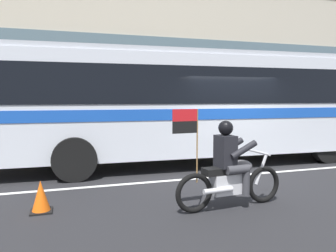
{
  "coord_description": "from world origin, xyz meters",
  "views": [
    {
      "loc": [
        -4.22,
        -7.78,
        1.97
      ],
      "look_at": [
        -1.96,
        -0.57,
        1.3
      ],
      "focal_mm": 34.81,
      "sensor_mm": 36.0,
      "label": 1
    }
  ],
  "objects_px": {
    "transit_bus": "(206,100)",
    "motorcycle_with_rider": "(230,171)",
    "fire_hydrant": "(158,136)",
    "traffic_cone": "(41,197)"
  },
  "relations": [
    {
      "from": "transit_bus",
      "to": "motorcycle_with_rider",
      "type": "relative_size",
      "value": 5.73
    },
    {
      "from": "transit_bus",
      "to": "fire_hydrant",
      "type": "xyz_separation_m",
      "value": [
        -0.74,
        2.8,
        -1.37
      ]
    },
    {
      "from": "fire_hydrant",
      "to": "traffic_cone",
      "type": "relative_size",
      "value": 1.36
    },
    {
      "from": "transit_bus",
      "to": "motorcycle_with_rider",
      "type": "bearing_deg",
      "value": -108.2
    },
    {
      "from": "motorcycle_with_rider",
      "to": "transit_bus",
      "type": "bearing_deg",
      "value": 71.8
    },
    {
      "from": "transit_bus",
      "to": "fire_hydrant",
      "type": "height_order",
      "value": "transit_bus"
    },
    {
      "from": "transit_bus",
      "to": "motorcycle_with_rider",
      "type": "height_order",
      "value": "transit_bus"
    },
    {
      "from": "fire_hydrant",
      "to": "traffic_cone",
      "type": "distance_m",
      "value": 7.01
    },
    {
      "from": "traffic_cone",
      "to": "fire_hydrant",
      "type": "bearing_deg",
      "value": 57.8
    },
    {
      "from": "transit_bus",
      "to": "traffic_cone",
      "type": "relative_size",
      "value": 22.82
    }
  ]
}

